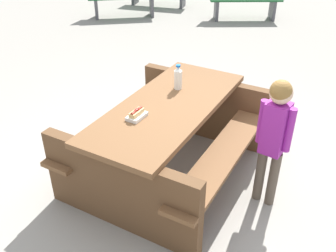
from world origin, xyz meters
TOP-DOWN VIEW (x-y plane):
  - ground_plane at (0.00, 0.00)m, footprint 30.00×30.00m
  - picnic_table at (0.00, 0.00)m, footprint 2.00×1.66m
  - soda_bottle at (-0.30, -0.12)m, footprint 0.08×0.08m
  - hotdog_tray at (0.34, -0.06)m, footprint 0.19×0.13m
  - child_in_coat at (-0.20, 0.91)m, footprint 0.18×0.29m

SIDE VIEW (x-z plane):
  - ground_plane at x=0.00m, z-range 0.00..0.00m
  - picnic_table at x=0.00m, z-range 0.07..0.82m
  - child_in_coat at x=-0.20m, z-range 0.16..1.33m
  - hotdog_tray at x=0.34m, z-range 0.74..0.82m
  - soda_bottle at x=-0.30m, z-range 0.74..0.98m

